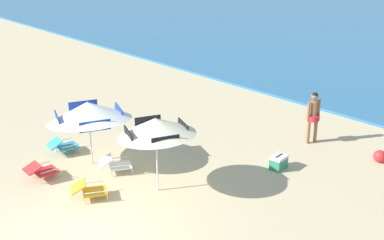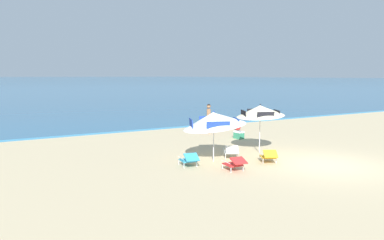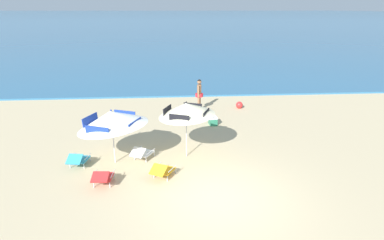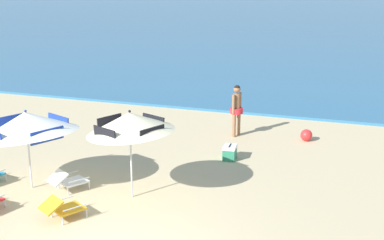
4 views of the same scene
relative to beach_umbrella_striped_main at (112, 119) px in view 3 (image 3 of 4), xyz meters
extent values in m
plane|color=tan|center=(3.28, -2.54, -1.63)|extent=(800.00, 800.00, 0.00)
cube|color=#2D668E|center=(3.28, 408.67, -1.58)|extent=(800.00, 800.00, 0.10)
cylinder|color=silver|center=(0.00, 0.00, -0.68)|extent=(0.04, 0.04, 1.90)
cone|color=white|center=(0.00, 0.00, 0.00)|extent=(3.01, 2.97, 0.87)
cube|color=navy|center=(0.33, 0.80, -0.12)|extent=(0.81, 0.38, 0.30)
cube|color=navy|center=(-0.80, 0.33, -0.12)|extent=(0.38, 0.81, 0.30)
cube|color=navy|center=(-0.33, -0.80, -0.12)|extent=(0.81, 0.38, 0.30)
cube|color=navy|center=(0.80, -0.33, -0.12)|extent=(0.38, 0.81, 0.30)
sphere|color=navy|center=(0.00, 0.00, 0.30)|extent=(0.06, 0.06, 0.06)
cylinder|color=silver|center=(2.55, 0.33, -0.61)|extent=(0.04, 0.04, 2.03)
cone|color=beige|center=(2.55, 0.33, 0.18)|extent=(2.27, 2.25, 0.62)
cube|color=black|center=(2.83, 1.00, 0.08)|extent=(0.67, 0.31, 0.25)
cube|color=black|center=(1.88, 0.61, 0.08)|extent=(0.31, 0.67, 0.25)
cube|color=black|center=(2.27, -0.34, 0.08)|extent=(0.67, 0.31, 0.25)
cube|color=black|center=(3.22, 0.05, 0.08)|extent=(0.31, 0.67, 0.25)
sphere|color=black|center=(2.55, 0.33, 0.44)|extent=(0.06, 0.06, 0.06)
cube|color=teal|center=(-1.18, -0.09, -1.43)|extent=(0.61, 0.68, 0.04)
cube|color=teal|center=(-1.25, -0.49, -1.22)|extent=(0.55, 0.46, 0.24)
cylinder|color=silver|center=(-1.37, 0.23, -1.54)|extent=(0.03, 0.03, 0.18)
cylinder|color=silver|center=(-0.89, 0.15, -1.54)|extent=(0.03, 0.03, 0.18)
cylinder|color=silver|center=(-1.47, -0.33, -1.54)|extent=(0.03, 0.03, 0.18)
cylinder|color=silver|center=(-0.99, -0.41, -1.54)|extent=(0.03, 0.03, 0.18)
cylinder|color=silver|center=(-1.46, -0.04, -1.31)|extent=(0.11, 0.54, 0.02)
cylinder|color=silver|center=(-0.90, -0.14, -1.31)|extent=(0.11, 0.54, 0.02)
cube|color=white|center=(1.01, 0.27, -1.43)|extent=(0.75, 0.78, 0.04)
cube|color=white|center=(0.81, -0.09, -1.23)|extent=(0.61, 0.57, 0.25)
cylinder|color=silver|center=(0.94, 0.64, -1.54)|extent=(0.03, 0.03, 0.18)
cylinder|color=silver|center=(1.37, 0.40, -1.54)|extent=(0.03, 0.03, 0.18)
cylinder|color=silver|center=(0.66, 0.14, -1.54)|extent=(0.03, 0.03, 0.18)
cylinder|color=silver|center=(1.09, -0.10, -1.54)|extent=(0.03, 0.03, 0.18)
cylinder|color=silver|center=(0.77, 0.41, -1.31)|extent=(0.28, 0.48, 0.02)
cylinder|color=silver|center=(1.26, 0.13, -1.31)|extent=(0.28, 0.48, 0.02)
cube|color=red|center=(-0.13, -1.42, -1.43)|extent=(0.56, 0.64, 0.04)
cube|color=red|center=(-0.16, -1.79, -1.21)|extent=(0.52, 0.44, 0.18)
cylinder|color=silver|center=(-0.35, -1.11, -1.54)|extent=(0.03, 0.03, 0.18)
cylinder|color=silver|center=(0.14, -1.15, -1.54)|extent=(0.03, 0.03, 0.18)
cylinder|color=silver|center=(-0.39, -1.68, -1.54)|extent=(0.03, 0.03, 0.18)
cylinder|color=silver|center=(0.10, -1.72, -1.54)|extent=(0.03, 0.03, 0.18)
cylinder|color=silver|center=(-0.41, -1.40, -1.31)|extent=(0.06, 0.54, 0.02)
cylinder|color=silver|center=(0.15, -1.44, -1.31)|extent=(0.06, 0.54, 0.02)
cube|color=gold|center=(1.76, -1.10, -1.43)|extent=(0.74, 0.78, 0.04)
cube|color=gold|center=(1.57, -1.45, -1.23)|extent=(0.62, 0.57, 0.24)
cylinder|color=silver|center=(1.68, -0.73, -1.54)|extent=(0.03, 0.03, 0.18)
cylinder|color=silver|center=(2.11, -0.97, -1.54)|extent=(0.03, 0.03, 0.18)
cylinder|color=silver|center=(1.41, -1.23, -1.54)|extent=(0.03, 0.03, 0.18)
cylinder|color=silver|center=(1.84, -1.47, -1.54)|extent=(0.03, 0.03, 0.18)
cylinder|color=silver|center=(1.51, -0.96, -1.31)|extent=(0.28, 0.49, 0.02)
cylinder|color=silver|center=(2.01, -1.23, -1.31)|extent=(0.28, 0.49, 0.02)
cylinder|color=#8C6042|center=(3.51, 5.78, -1.22)|extent=(0.12, 0.12, 0.82)
cylinder|color=#8C6042|center=(3.59, 6.06, -1.22)|extent=(0.12, 0.12, 0.82)
cylinder|color=red|center=(3.55, 5.92, -0.79)|extent=(0.41, 0.41, 0.17)
cylinder|color=#8C6042|center=(3.55, 5.92, -0.52)|extent=(0.23, 0.23, 0.58)
cylinder|color=#8C6042|center=(3.49, 5.72, -0.53)|extent=(0.09, 0.09, 0.62)
cylinder|color=#8C6042|center=(3.61, 6.11, -0.53)|extent=(0.09, 0.09, 0.62)
sphere|color=#8C6042|center=(3.55, 5.92, -0.08)|extent=(0.22, 0.22, 0.22)
sphere|color=black|center=(3.55, 5.92, -0.05)|extent=(0.20, 0.20, 0.20)
cube|color=#2D7F5B|center=(3.98, 3.65, -1.47)|extent=(0.39, 0.51, 0.32)
cube|color=white|center=(3.98, 3.65, -1.27)|extent=(0.40, 0.53, 0.08)
cylinder|color=black|center=(3.98, 3.65, -1.21)|extent=(0.06, 0.34, 0.02)
sphere|color=red|center=(5.77, 6.13, -1.44)|extent=(0.37, 0.37, 0.37)
camera|label=1|loc=(11.92, -7.47, 5.07)|focal=48.86mm
camera|label=2|loc=(-7.61, -11.56, 1.66)|focal=34.40mm
camera|label=3|loc=(1.95, -10.46, 3.53)|focal=30.14mm
camera|label=4|loc=(7.67, -9.78, 3.28)|focal=48.60mm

